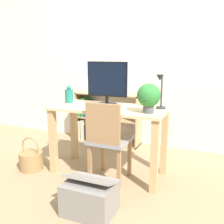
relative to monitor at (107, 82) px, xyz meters
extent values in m
plane|color=#997F5B|center=(0.06, -0.10, -1.02)|extent=(10.00, 10.00, 0.00)
cube|color=silver|center=(0.06, 1.02, 0.28)|extent=(8.00, 0.05, 2.60)
cube|color=#D8BC8C|center=(0.06, -0.10, -0.27)|extent=(1.26, 0.57, 0.03)
cube|color=tan|center=(-0.52, -0.33, -0.65)|extent=(0.07, 0.07, 0.73)
cube|color=tan|center=(0.64, -0.33, -0.65)|extent=(0.07, 0.07, 0.73)
cube|color=tan|center=(-0.52, 0.13, -0.65)|extent=(0.07, 0.07, 0.73)
cube|color=tan|center=(0.64, 0.13, -0.65)|extent=(0.07, 0.07, 0.73)
cylinder|color=black|center=(0.00, 0.00, -0.25)|extent=(0.23, 0.23, 0.02)
cylinder|color=black|center=(0.00, 0.00, -0.19)|extent=(0.04, 0.04, 0.09)
cube|color=black|center=(0.00, 0.00, 0.03)|extent=(0.47, 0.02, 0.38)
cube|color=black|center=(0.00, 0.00, 0.03)|extent=(0.45, 0.03, 0.36)
cube|color=#B2B2B7|center=(0.00, -0.15, -0.25)|extent=(0.31, 0.15, 0.02)
cylinder|color=#1E7266|center=(-0.47, -0.04, -0.18)|extent=(0.10, 0.10, 0.15)
sphere|color=#1E7266|center=(-0.47, -0.04, -0.08)|extent=(0.05, 0.05, 0.05)
cylinder|color=#2D2D33|center=(0.60, 0.04, -0.25)|extent=(0.10, 0.10, 0.02)
cylinder|color=#2D2D33|center=(0.60, 0.04, -0.07)|extent=(0.02, 0.02, 0.33)
cylinder|color=#2D2D33|center=(0.60, -0.01, 0.09)|extent=(0.01, 0.10, 0.01)
cone|color=#2D2D33|center=(0.60, -0.06, 0.07)|extent=(0.08, 0.08, 0.06)
cylinder|color=#4C4C51|center=(0.53, -0.20, -0.22)|extent=(0.10, 0.10, 0.08)
sphere|color=#2D7A33|center=(0.53, -0.20, -0.09)|extent=(0.23, 0.23, 0.23)
cube|color=gray|center=(0.14, -0.23, -0.58)|extent=(0.40, 0.40, 0.04)
cube|color=#9E754C|center=(0.14, -0.41, -0.36)|extent=(0.36, 0.03, 0.40)
cube|color=#9E754C|center=(-0.03, -0.39, -0.81)|extent=(0.04, 0.04, 0.42)
cube|color=#9E754C|center=(0.30, -0.39, -0.81)|extent=(0.04, 0.04, 0.42)
cube|color=#9E754C|center=(-0.03, -0.07, -0.81)|extent=(0.04, 0.04, 0.42)
cube|color=#9E754C|center=(0.30, -0.07, -0.81)|extent=(0.04, 0.04, 0.42)
cube|color=tan|center=(-0.84, 0.85, -0.64)|extent=(0.02, 0.28, 0.75)
cube|color=tan|center=(0.12, 0.85, -0.64)|extent=(0.02, 0.28, 0.75)
cube|color=tan|center=(-0.36, 0.85, -1.01)|extent=(0.97, 0.28, 0.02)
cube|color=tan|center=(-0.36, 0.85, -0.28)|extent=(0.97, 0.28, 0.02)
cube|color=tan|center=(-0.36, 0.85, -0.64)|extent=(0.94, 0.28, 0.02)
cube|color=beige|center=(-0.80, 0.85, -0.85)|extent=(0.04, 0.24, 0.30)
cube|color=beige|center=(-0.74, 0.85, -0.84)|extent=(0.06, 0.24, 0.32)
cube|color=black|center=(-0.69, 0.85, -0.88)|extent=(0.04, 0.24, 0.25)
cube|color=navy|center=(-0.64, 0.85, -0.87)|extent=(0.05, 0.24, 0.27)
cube|color=navy|center=(-0.58, 0.85, -0.88)|extent=(0.06, 0.24, 0.25)
cube|color=#2D7F38|center=(-0.80, 0.85, -0.51)|extent=(0.05, 0.24, 0.26)
cube|color=#2D7F38|center=(-0.74, 0.85, -0.49)|extent=(0.04, 0.24, 0.29)
cube|color=navy|center=(-0.68, 0.85, -0.51)|extent=(0.05, 0.24, 0.24)
cube|color=black|center=(-0.62, 0.85, -0.53)|extent=(0.04, 0.24, 0.20)
cylinder|color=#997547|center=(-0.81, -0.37, -0.92)|extent=(0.27, 0.27, 0.21)
torus|color=#997547|center=(-0.81, -0.37, -0.75)|extent=(0.23, 0.02, 0.23)
cube|color=gray|center=(0.22, -0.87, -0.88)|extent=(0.42, 0.32, 0.28)
cube|color=gray|center=(0.22, -0.81, -0.74)|extent=(0.43, 0.31, 0.13)
camera|label=1|loc=(1.17, -2.63, 0.31)|focal=42.00mm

